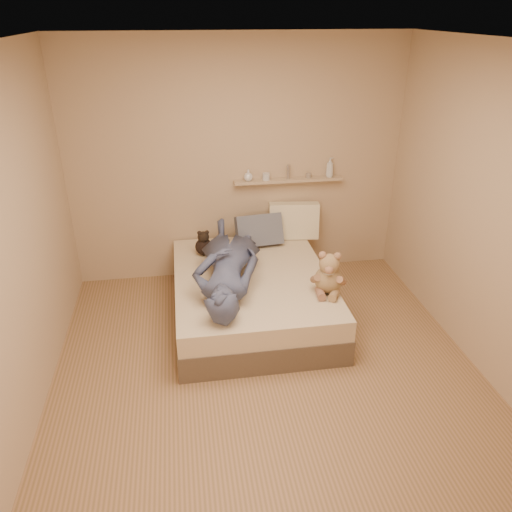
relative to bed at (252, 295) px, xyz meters
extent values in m
plane|color=#9D7251|center=(0.00, -0.93, -0.22)|extent=(3.80, 3.80, 0.00)
plane|color=silver|center=(0.00, -0.93, 2.38)|extent=(3.80, 3.80, 0.00)
plane|color=tan|center=(0.00, 0.97, 1.08)|extent=(3.60, 0.00, 3.60)
plane|color=tan|center=(0.00, -2.83, 1.08)|extent=(3.60, 0.00, 3.60)
plane|color=tan|center=(-1.80, -0.93, 1.08)|extent=(0.00, 3.80, 3.80)
plane|color=tan|center=(1.80, -0.93, 1.08)|extent=(0.00, 3.80, 3.80)
cube|color=brown|center=(0.00, 0.00, -0.10)|extent=(1.50, 1.90, 0.25)
cube|color=beige|center=(0.00, 0.00, 0.13)|extent=(1.48, 1.88, 0.20)
cube|color=silver|center=(-0.27, -0.51, 0.40)|extent=(0.19, 0.09, 0.07)
cube|color=black|center=(-0.27, -0.52, 0.41)|extent=(0.10, 0.05, 0.03)
sphere|color=#8E784E|center=(0.65, -0.41, 0.35)|extent=(0.25, 0.25, 0.25)
sphere|color=tan|center=(0.64, -0.43, 0.52)|extent=(0.19, 0.19, 0.19)
sphere|color=tan|center=(0.58, -0.41, 0.60)|extent=(0.07, 0.07, 0.07)
sphere|color=#8B684C|center=(0.70, -0.45, 0.60)|extent=(0.07, 0.07, 0.07)
sphere|color=#9F7057|center=(0.61, -0.51, 0.51)|extent=(0.08, 0.08, 0.08)
cylinder|color=#866247|center=(0.53, -0.41, 0.37)|extent=(0.07, 0.16, 0.14)
cylinder|color=#A07255|center=(0.74, -0.48, 0.37)|extent=(0.15, 0.17, 0.14)
cylinder|color=#8D614B|center=(0.55, -0.50, 0.26)|extent=(0.10, 0.17, 0.08)
cylinder|color=#997951|center=(0.67, -0.54, 0.26)|extent=(0.15, 0.18, 0.08)
cylinder|color=#BEB7A2|center=(0.64, -0.43, 0.45)|extent=(0.17, 0.17, 0.02)
sphere|color=black|center=(-0.43, 0.54, 0.32)|extent=(0.18, 0.18, 0.18)
sphere|color=black|center=(-0.43, 0.53, 0.43)|extent=(0.12, 0.12, 0.12)
sphere|color=black|center=(-0.47, 0.53, 0.48)|extent=(0.04, 0.04, 0.04)
sphere|color=black|center=(-0.39, 0.53, 0.48)|extent=(0.04, 0.04, 0.04)
cube|color=beige|center=(0.61, 0.83, 0.43)|extent=(0.57, 0.26, 0.41)
cube|color=slate|center=(0.19, 0.69, 0.40)|extent=(0.53, 0.32, 0.37)
imported|color=#454C6D|center=(-0.24, -0.08, 0.42)|extent=(0.90, 1.72, 0.39)
cube|color=tan|center=(0.55, 0.91, 0.88)|extent=(1.20, 0.12, 0.03)
imported|color=silver|center=(0.11, 0.91, 0.95)|extent=(0.13, 0.13, 0.13)
cylinder|color=silver|center=(0.30, 0.91, 0.93)|extent=(0.08, 0.08, 0.08)
cylinder|color=silver|center=(0.55, 0.91, 0.97)|extent=(0.04, 0.04, 0.16)
cylinder|color=#A2978B|center=(0.77, 0.91, 0.92)|extent=(0.06, 0.06, 0.05)
imported|color=silver|center=(1.01, 0.91, 1.00)|extent=(0.10, 0.10, 0.21)
camera|label=1|loc=(-0.63, -4.22, 2.57)|focal=35.00mm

